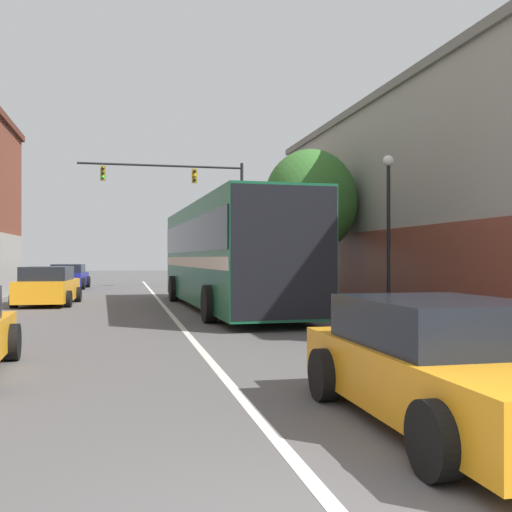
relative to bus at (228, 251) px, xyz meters
The scene contains 10 objects.
lane_center_line 2.91m from the bus, 155.65° to the left, with size 0.14×47.12×0.01m.
building_right_storefront 9.13m from the bus, ahead, with size 7.13×24.88×7.68m.
bus is the anchor object (origin of this frame).
hatchback_foreground 14.13m from the bus, 90.70° to the right, with size 2.00×4.22×1.27m.
parked_car_left_mid 16.37m from the bus, 112.85° to the left, with size 2.17×4.10×1.36m.
parked_car_left_far 6.96m from the bus, 152.19° to the left, with size 2.17×4.25×1.39m.
traffic_signal_gantry 14.84m from the bus, 87.39° to the left, with size 9.29×0.36×7.21m.
street_lamp 5.85m from the bus, 51.32° to the right, with size 0.30×0.30×4.49m.
street_tree_near 4.81m from the bus, 33.42° to the left, with size 3.63×3.27×5.89m.
street_tree_far 7.68m from the bus, 51.62° to the left, with size 3.18×2.86×6.11m.
Camera 1 is at (-1.40, -2.93, 1.70)m, focal length 42.00 mm.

